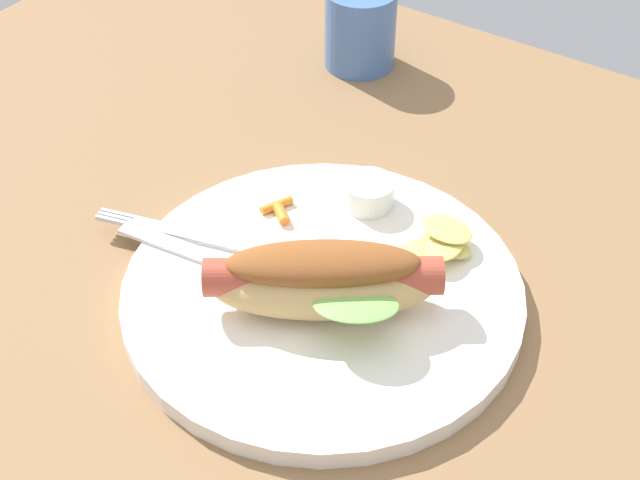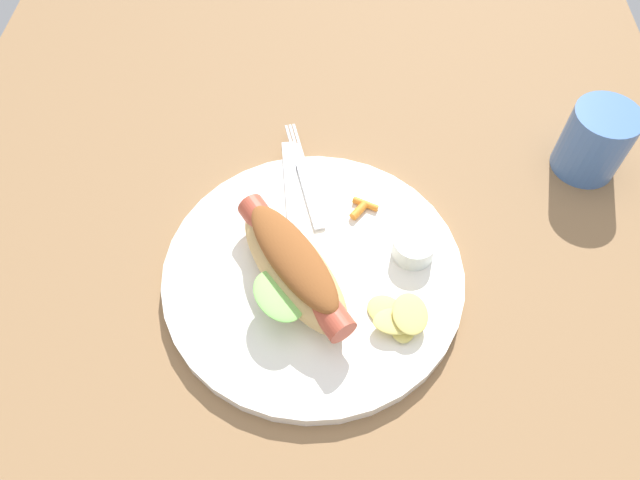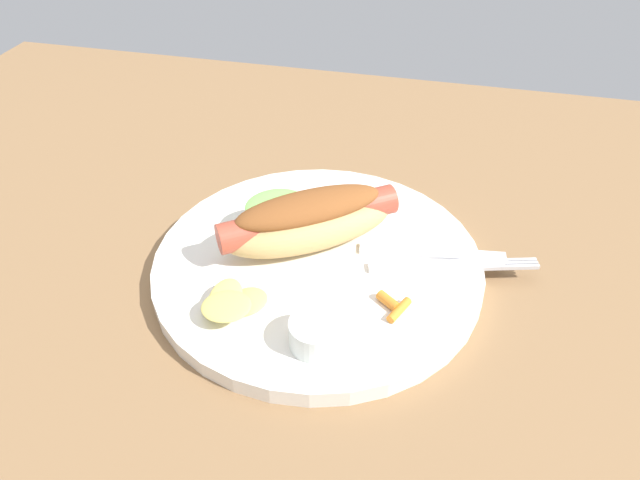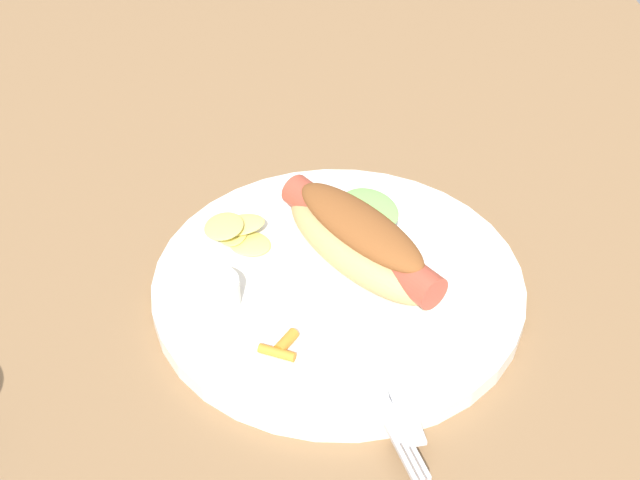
{
  "view_description": "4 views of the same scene",
  "coord_description": "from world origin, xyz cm",
  "px_view_note": "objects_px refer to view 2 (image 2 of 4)",
  "views": [
    {
      "loc": [
        23.95,
        -40.03,
        50.07
      ],
      "look_at": [
        -3.98,
        0.86,
        5.76
      ],
      "focal_mm": 51.26,
      "sensor_mm": 36.0,
      "label": 1
    },
    {
      "loc": [
        26.31,
        2.36,
        52.07
      ],
      "look_at": [
        -5.32,
        1.21,
        4.38
      ],
      "focal_mm": 32.6,
      "sensor_mm": 36.0,
      "label": 2
    },
    {
      "loc": [
        -13.21,
        40.17,
        36.91
      ],
      "look_at": [
        -3.99,
        1.61,
        4.6
      ],
      "focal_mm": 32.62,
      "sensor_mm": 36.0,
      "label": 3
    },
    {
      "loc": [
        -53.11,
        5.75,
        47.82
      ],
      "look_at": [
        -2.96,
        2.05,
        5.18
      ],
      "focal_mm": 46.51,
      "sensor_mm": 36.0,
      "label": 4
    }
  ],
  "objects_px": {
    "hot_dog": "(293,266)",
    "carrot_garnish": "(362,208)",
    "fork": "(305,177)",
    "knife": "(291,188)",
    "plate": "(313,274)",
    "sauce_ramekin": "(414,247)",
    "drinking_cup": "(595,141)",
    "chips_pile": "(399,317)"
  },
  "relations": [
    {
      "from": "hot_dog",
      "to": "carrot_garnish",
      "type": "bearing_deg",
      "value": -71.81
    },
    {
      "from": "fork",
      "to": "knife",
      "type": "height_order",
      "value": "same"
    },
    {
      "from": "plate",
      "to": "knife",
      "type": "relative_size",
      "value": 2.25
    },
    {
      "from": "sauce_ramekin",
      "to": "plate",
      "type": "bearing_deg",
      "value": -77.21
    },
    {
      "from": "hot_dog",
      "to": "carrot_garnish",
      "type": "relative_size",
      "value": 5.27
    },
    {
      "from": "sauce_ramekin",
      "to": "fork",
      "type": "xyz_separation_m",
      "value": [
        -0.1,
        -0.12,
        -0.01
      ]
    },
    {
      "from": "fork",
      "to": "drinking_cup",
      "type": "relative_size",
      "value": 1.85
    },
    {
      "from": "fork",
      "to": "drinking_cup",
      "type": "distance_m",
      "value": 0.33
    },
    {
      "from": "plate",
      "to": "fork",
      "type": "height_order",
      "value": "fork"
    },
    {
      "from": "knife",
      "to": "drinking_cup",
      "type": "height_order",
      "value": "drinking_cup"
    },
    {
      "from": "chips_pile",
      "to": "carrot_garnish",
      "type": "xyz_separation_m",
      "value": [
        -0.13,
        -0.03,
        -0.01
      ]
    },
    {
      "from": "fork",
      "to": "knife",
      "type": "bearing_deg",
      "value": 125.1
    },
    {
      "from": "hot_dog",
      "to": "fork",
      "type": "distance_m",
      "value": 0.14
    },
    {
      "from": "carrot_garnish",
      "to": "plate",
      "type": "bearing_deg",
      "value": -32.57
    },
    {
      "from": "knife",
      "to": "chips_pile",
      "type": "relative_size",
      "value": 2.13
    },
    {
      "from": "fork",
      "to": "plate",
      "type": "bearing_deg",
      "value": 171.48
    },
    {
      "from": "sauce_ramekin",
      "to": "hot_dog",
      "type": "bearing_deg",
      "value": -73.08
    },
    {
      "from": "sauce_ramekin",
      "to": "fork",
      "type": "bearing_deg",
      "value": -129.89
    },
    {
      "from": "sauce_ramekin",
      "to": "drinking_cup",
      "type": "height_order",
      "value": "drinking_cup"
    },
    {
      "from": "knife",
      "to": "carrot_garnish",
      "type": "height_order",
      "value": "carrot_garnish"
    },
    {
      "from": "plate",
      "to": "chips_pile",
      "type": "xyz_separation_m",
      "value": [
        0.05,
        0.08,
        0.02
      ]
    },
    {
      "from": "fork",
      "to": "drinking_cup",
      "type": "bearing_deg",
      "value": -97.83
    },
    {
      "from": "plate",
      "to": "knife",
      "type": "xyz_separation_m",
      "value": [
        -0.1,
        -0.03,
        0.01
      ]
    },
    {
      "from": "hot_dog",
      "to": "sauce_ramekin",
      "type": "relative_size",
      "value": 3.94
    },
    {
      "from": "chips_pile",
      "to": "carrot_garnish",
      "type": "bearing_deg",
      "value": -165.38
    },
    {
      "from": "hot_dog",
      "to": "sauce_ramekin",
      "type": "bearing_deg",
      "value": -108.2
    },
    {
      "from": "hot_dog",
      "to": "knife",
      "type": "xyz_separation_m",
      "value": [
        -0.12,
        -0.01,
        -0.03
      ]
    },
    {
      "from": "hot_dog",
      "to": "fork",
      "type": "height_order",
      "value": "hot_dog"
    },
    {
      "from": "fork",
      "to": "drinking_cup",
      "type": "height_order",
      "value": "drinking_cup"
    },
    {
      "from": "fork",
      "to": "chips_pile",
      "type": "xyz_separation_m",
      "value": [
        0.17,
        0.1,
        0.01
      ]
    },
    {
      "from": "fork",
      "to": "drinking_cup",
      "type": "xyz_separation_m",
      "value": [
        -0.04,
        0.32,
        0.02
      ]
    },
    {
      "from": "drinking_cup",
      "to": "carrot_garnish",
      "type": "bearing_deg",
      "value": -71.57
    },
    {
      "from": "sauce_ramekin",
      "to": "chips_pile",
      "type": "bearing_deg",
      "value": -12.91
    },
    {
      "from": "chips_pile",
      "to": "drinking_cup",
      "type": "height_order",
      "value": "drinking_cup"
    },
    {
      "from": "plate",
      "to": "sauce_ramekin",
      "type": "relative_size",
      "value": 7.14
    },
    {
      "from": "plate",
      "to": "chips_pile",
      "type": "height_order",
      "value": "chips_pile"
    },
    {
      "from": "carrot_garnish",
      "to": "drinking_cup",
      "type": "xyz_separation_m",
      "value": [
        -0.09,
        0.26,
        0.02
      ]
    },
    {
      "from": "fork",
      "to": "chips_pile",
      "type": "height_order",
      "value": "chips_pile"
    },
    {
      "from": "hot_dog",
      "to": "chips_pile",
      "type": "distance_m",
      "value": 0.11
    },
    {
      "from": "plate",
      "to": "hot_dog",
      "type": "distance_m",
      "value": 0.04
    },
    {
      "from": "plate",
      "to": "drinking_cup",
      "type": "xyz_separation_m",
      "value": [
        -0.16,
        0.31,
        0.03
      ]
    },
    {
      "from": "knife",
      "to": "hot_dog",
      "type": "bearing_deg",
      "value": 178.03
    }
  ]
}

